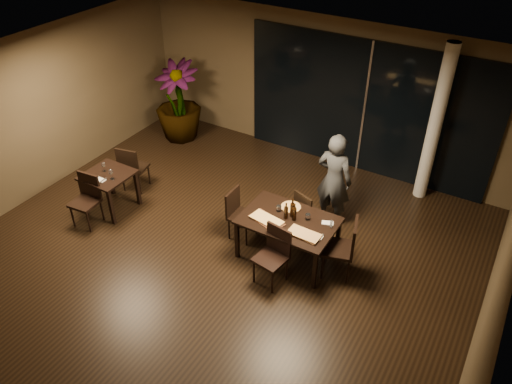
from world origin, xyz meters
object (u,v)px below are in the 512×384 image
object	(u,v)px
chair_side_far	(132,166)
bottle_a	(286,211)
main_table	(288,223)
bottle_c	(292,208)
potted_plant	(178,101)
chair_main_near	(274,252)
side_table	(108,180)
chair_main_right	(344,245)
chair_main_left	(238,211)
bottle_b	(294,212)
chair_main_far	(307,211)
diner	(334,180)
chair_side_near	(87,197)

from	to	relation	value
chair_side_far	bottle_a	xyz separation A→B (m)	(3.40, -0.15, 0.36)
main_table	bottle_c	world-z (taller)	bottle_c
potted_plant	chair_main_near	bearing A→B (deg)	-35.46
side_table	chair_side_far	world-z (taller)	chair_side_far
side_table	chair_main_right	distance (m)	4.37
chair_main_left	bottle_b	world-z (taller)	bottle_b
main_table	potted_plant	bearing A→B (deg)	149.87
bottle_c	chair_main_far	bearing A→B (deg)	89.63
chair_main_far	chair_main_right	bearing A→B (deg)	166.96
chair_main_near	bottle_a	distance (m)	0.69
chair_side_far	main_table	bearing A→B (deg)	165.24
chair_main_near	bottle_a	world-z (taller)	bottle_a
chair_main_left	potted_plant	bearing A→B (deg)	52.00
side_table	bottle_b	bearing A→B (deg)	8.92
side_table	bottle_b	world-z (taller)	bottle_b
main_table	side_table	xyz separation A→B (m)	(-3.40, -0.50, -0.05)
chair_main_near	chair_main_left	world-z (taller)	chair_main_near
bottle_a	bottle_c	distance (m)	0.12
main_table	chair_main_far	world-z (taller)	chair_main_far
chair_side_far	chair_main_left	bearing A→B (deg)	165.16
chair_main_right	diner	world-z (taller)	diner
main_table	chair_side_near	world-z (taller)	chair_side_near
bottle_c	side_table	bearing A→B (deg)	-169.89
bottle_c	bottle_a	bearing A→B (deg)	-122.72
side_table	chair_main_left	size ratio (longest dim) A/B	0.88
chair_side_near	diner	world-z (taller)	diner
potted_plant	bottle_b	bearing A→B (deg)	-29.21
chair_side_near	potted_plant	bearing A→B (deg)	93.47
main_table	chair_main_near	size ratio (longest dim) A/B	1.58
chair_main_left	chair_main_right	distance (m)	1.90
chair_main_left	bottle_c	world-z (taller)	bottle_c
chair_side_near	bottle_b	distance (m)	3.69
bottle_b	bottle_c	distance (m)	0.09
chair_main_right	bottle_a	bearing A→B (deg)	-102.94
chair_main_far	chair_side_far	xyz separation A→B (m)	(-3.46, -0.51, 0.05)
chair_main_far	chair_side_far	bearing A→B (deg)	27.94
chair_side_near	diner	xyz separation A→B (m)	(3.69, 2.20, 0.35)
potted_plant	bottle_a	world-z (taller)	potted_plant
chair_main_far	chair_main_near	bearing A→B (deg)	111.89
bottle_b	chair_main_far	bearing A→B (deg)	95.89
diner	chair_main_left	bearing A→B (deg)	47.49
main_table	chair_main_left	world-z (taller)	chair_main_left
bottle_b	chair_main_left	bearing A→B (deg)	-179.78
chair_main_far	diner	xyz separation A→B (m)	(0.22, 0.56, 0.39)
side_table	chair_main_right	xyz separation A→B (m)	(4.33, 0.57, -0.04)
bottle_b	potted_plant	bearing A→B (deg)	150.79
diner	potted_plant	world-z (taller)	potted_plant
chair_main_right	chair_main_near	bearing A→B (deg)	-70.41
potted_plant	chair_main_right	bearing A→B (deg)	-24.51
side_table	main_table	bearing A→B (deg)	8.37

